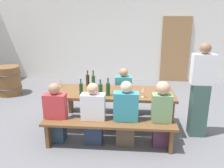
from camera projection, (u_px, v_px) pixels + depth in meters
The scene contains 20 objects.
ground_plane at pixel (112, 127), 4.55m from camera, with size 24.00×24.00×0.00m, color slate.
back_wall at pixel (121, 32), 7.52m from camera, with size 14.00×0.20×3.20m, color silver.
wooden_door at pixel (175, 50), 7.41m from camera, with size 0.90×0.06×2.10m, color #9E7247.
tasting_table at pixel (112, 95), 4.35m from camera, with size 2.32×0.84×0.75m.
bench_near at pixel (108, 128), 3.76m from camera, with size 2.22×0.30×0.45m.
bench_far at pixel (115, 98), 5.12m from camera, with size 2.22×0.30×0.45m.
wine_bottle_0 at pixel (81, 89), 4.10m from camera, with size 0.06×0.06×0.30m.
wine_bottle_1 at pixel (100, 90), 4.06m from camera, with size 0.07×0.07×0.30m.
wine_bottle_2 at pixel (108, 89), 4.09m from camera, with size 0.07×0.07×0.33m.
wine_bottle_3 at pixel (88, 80), 4.63m from camera, with size 0.07×0.07×0.32m.
wine_bottle_4 at pixel (93, 81), 4.58m from camera, with size 0.07×0.07×0.34m.
wine_glass_0 at pixel (59, 80), 4.60m from camera, with size 0.07×0.07×0.19m.
wine_glass_1 at pixel (143, 90), 4.01m from camera, with size 0.07×0.07×0.18m.
seated_guest_near_0 at pixel (56, 115), 3.93m from camera, with size 0.37×0.24×1.06m.
seated_guest_near_1 at pixel (93, 115), 3.88m from camera, with size 0.40×0.24×1.08m.
seated_guest_near_2 at pixel (126, 115), 3.83m from camera, with size 0.41×0.24×1.13m.
seated_guest_near_3 at pixel (161, 115), 3.77m from camera, with size 0.32×0.24×1.14m.
seated_guest_far_0 at pixel (123, 94), 4.92m from camera, with size 0.35×0.24×1.08m.
standing_host at pixel (200, 93), 4.05m from camera, with size 0.38×0.24×1.70m.
wine_barrel at pixel (8, 80), 6.34m from camera, with size 0.69×0.69×0.79m.
Camera 1 is at (0.34, -4.08, 2.15)m, focal length 36.70 mm.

